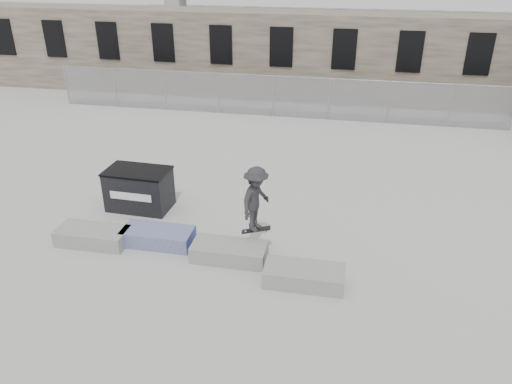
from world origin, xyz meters
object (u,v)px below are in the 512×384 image
(planter_far_left, at_px, (93,235))
(planter_center_right, at_px, (229,251))
(planter_offset, at_px, (304,275))
(planter_center_left, at_px, (158,236))
(skateboarder, at_px, (256,199))
(dumpster, at_px, (139,189))

(planter_far_left, height_order, planter_center_right, same)
(planter_far_left, height_order, planter_offset, same)
(planter_center_left, relative_size, skateboarder, 1.02)
(planter_center_right, height_order, planter_offset, same)
(planter_center_right, height_order, dumpster, dumpster)
(planter_far_left, bearing_deg, planter_offset, -6.73)
(planter_offset, bearing_deg, skateboarder, 139.52)
(planter_center_right, distance_m, dumpster, 4.24)
(planter_center_right, relative_size, skateboarder, 1.02)
(planter_center_left, bearing_deg, planter_offset, -13.87)
(planter_center_right, distance_m, skateboarder, 1.59)
(dumpster, bearing_deg, planter_offset, -26.04)
(planter_far_left, bearing_deg, skateboarder, 6.61)
(planter_far_left, distance_m, dumpster, 2.37)
(planter_far_left, xyz_separation_m, planter_offset, (6.09, -0.72, 0.00))
(planter_center_right, bearing_deg, planter_far_left, 179.51)
(planter_center_left, distance_m, skateboarder, 3.11)
(planter_offset, bearing_deg, planter_center_left, 166.13)
(planter_center_right, bearing_deg, planter_offset, -18.11)
(planter_center_right, bearing_deg, planter_center_left, 170.36)
(planter_offset, relative_size, skateboarder, 1.02)
(planter_far_left, bearing_deg, dumpster, 78.33)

